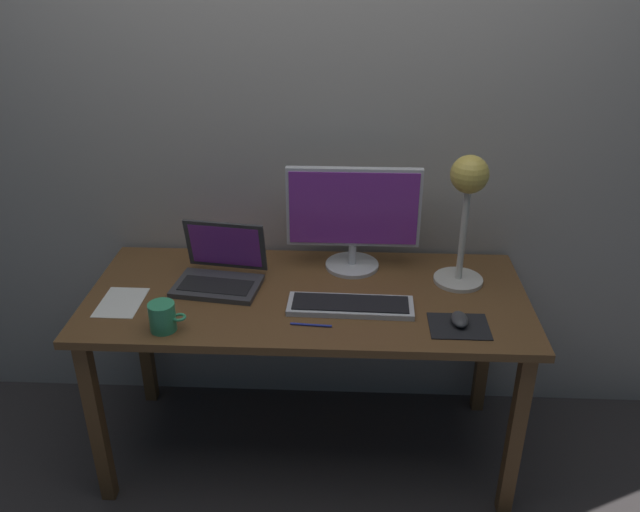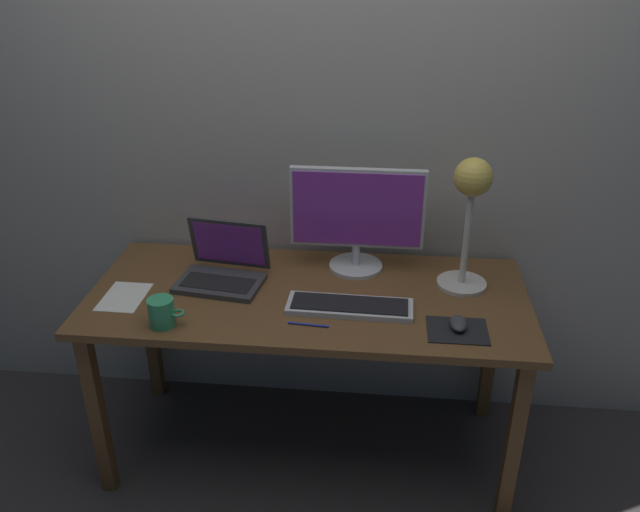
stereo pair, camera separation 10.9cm
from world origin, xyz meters
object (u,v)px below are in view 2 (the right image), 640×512
Objects in this scene: monitor at (357,215)px; coffee_mug at (162,312)px; mouse at (458,323)px; laptop at (224,264)px; desk_lamp at (471,199)px; pen at (308,325)px; keyboard_main at (350,306)px.

monitor reaches higher than coffee_mug.
mouse is 0.78× the size of coffee_mug.
laptop reaches higher than coffee_mug.
mouse is (-0.04, -0.30, -0.33)m from desk_lamp.
coffee_mug is (-0.62, -0.48, -0.18)m from monitor.
monitor is 1.49× the size of laptop.
monitor is 1.02× the size of desk_lamp.
coffee_mug is at bearing -159.82° from desk_lamp.
mouse reaches higher than pen.
monitor is at bearing 15.72° from laptop.
laptop is 0.69× the size of desk_lamp.
laptop is (-0.49, -0.14, -0.16)m from monitor.
pen is (0.35, -0.29, -0.06)m from laptop.
mouse is at bearing 4.47° from coffee_mug.
coffee_mug is at bearing -111.43° from laptop.
monitor is 3.62× the size of pen.
desk_lamp is at bearing -13.99° from monitor.
monitor is 0.38m from keyboard_main.
desk_lamp is at bearing 31.73° from pen.
keyboard_main is at bearing 14.75° from coffee_mug.
keyboard_main reaches higher than pen.
monitor is at bearing 37.38° from coffee_mug.
mouse is (0.85, -0.26, -0.04)m from laptop.
desk_lamp is (0.41, 0.21, 0.33)m from keyboard_main.
desk_lamp is at bearing 82.60° from mouse.
pen is at bearing -107.55° from monitor.
pen is at bearing -148.27° from desk_lamp.
monitor reaches higher than pen.
keyboard_main is 0.38m from mouse.
coffee_mug is 0.88× the size of pen.
desk_lamp is 0.72m from pen.
desk_lamp is 0.44m from mouse.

